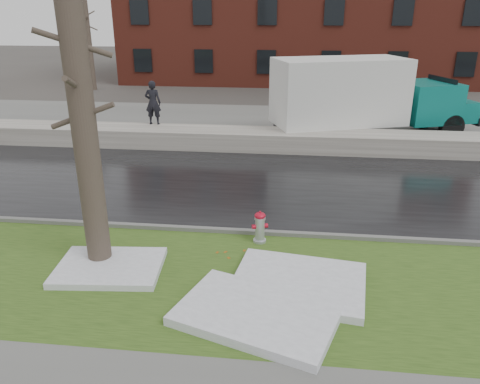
# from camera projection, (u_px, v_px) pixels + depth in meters

# --- Properties ---
(ground) EXTENTS (120.00, 120.00, 0.00)m
(ground) POSITION_uv_depth(u_px,v_px,m) (209.00, 252.00, 10.84)
(ground) COLOR #47423D
(ground) RESTS_ON ground
(verge) EXTENTS (60.00, 4.50, 0.04)m
(verge) POSITION_uv_depth(u_px,v_px,m) (199.00, 281.00, 9.67)
(verge) COLOR #2A4517
(verge) RESTS_ON ground
(road) EXTENTS (60.00, 7.00, 0.03)m
(road) POSITION_uv_depth(u_px,v_px,m) (234.00, 184.00, 14.99)
(road) COLOR black
(road) RESTS_ON ground
(parking_lot) EXTENTS (60.00, 9.00, 0.03)m
(parking_lot) POSITION_uv_depth(u_px,v_px,m) (256.00, 124.00, 22.85)
(parking_lot) COLOR slate
(parking_lot) RESTS_ON ground
(curb) EXTENTS (60.00, 0.15, 0.14)m
(curb) POSITION_uv_depth(u_px,v_px,m) (216.00, 231.00, 11.73)
(curb) COLOR slate
(curb) RESTS_ON ground
(snowbank) EXTENTS (60.00, 1.60, 0.75)m
(snowbank) POSITION_uv_depth(u_px,v_px,m) (247.00, 139.00, 18.74)
(snowbank) COLOR #B9B3A9
(snowbank) RESTS_ON ground
(brick_building) EXTENTS (26.00, 12.00, 10.00)m
(brick_building) POSITION_uv_depth(u_px,v_px,m) (300.00, 12.00, 36.52)
(brick_building) COLOR maroon
(brick_building) RESTS_ON ground
(bg_tree_left) EXTENTS (1.40, 1.62, 6.50)m
(bg_tree_left) POSITION_uv_depth(u_px,v_px,m) (89.00, 39.00, 31.22)
(bg_tree_left) COLOR brown
(bg_tree_left) RESTS_ON ground
(bg_tree_center) EXTENTS (1.40, 1.62, 6.50)m
(bg_tree_center) POSITION_uv_depth(u_px,v_px,m) (190.00, 36.00, 34.28)
(bg_tree_center) COLOR brown
(bg_tree_center) RESTS_ON ground
(fire_hydrant) EXTENTS (0.40, 0.37, 0.80)m
(fire_hydrant) POSITION_uv_depth(u_px,v_px,m) (260.00, 226.00, 11.11)
(fire_hydrant) COLOR #AEB2B7
(fire_hydrant) RESTS_ON verge
(tree) EXTENTS (1.32, 1.57, 6.36)m
(tree) POSITION_uv_depth(u_px,v_px,m) (83.00, 119.00, 9.20)
(tree) COLOR brown
(tree) RESTS_ON verge
(box_truck) EXTENTS (10.16, 5.13, 3.41)m
(box_truck) POSITION_uv_depth(u_px,v_px,m) (363.00, 97.00, 19.63)
(box_truck) COLOR black
(box_truck) RESTS_ON ground
(worker) EXTENTS (0.67, 0.46, 1.79)m
(worker) POSITION_uv_depth(u_px,v_px,m) (153.00, 103.00, 19.25)
(worker) COLOR black
(worker) RESTS_ON snowbank
(snow_patch_near) EXTENTS (2.86, 2.35, 0.16)m
(snow_patch_near) POSITION_uv_depth(u_px,v_px,m) (299.00, 283.00, 9.43)
(snow_patch_near) COLOR white
(snow_patch_near) RESTS_ON verge
(snow_patch_far) EXTENTS (2.33, 1.79, 0.14)m
(snow_patch_far) POSITION_uv_depth(u_px,v_px,m) (110.00, 267.00, 10.00)
(snow_patch_far) COLOR white
(snow_patch_far) RESTS_ON verge
(snow_patch_side) EXTENTS (3.23, 2.61, 0.18)m
(snow_patch_side) POSITION_uv_depth(u_px,v_px,m) (257.00, 314.00, 8.43)
(snow_patch_side) COLOR white
(snow_patch_side) RESTS_ON verge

